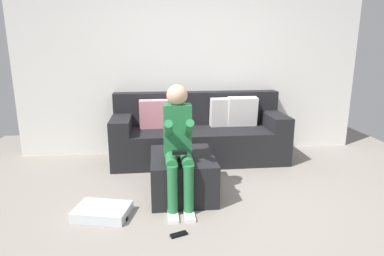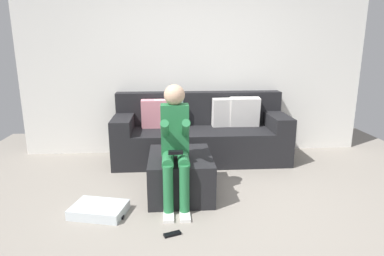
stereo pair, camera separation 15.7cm
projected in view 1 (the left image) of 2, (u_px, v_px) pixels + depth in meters
The scene contains 8 objects.
ground_plane at pixel (216, 216), 3.18m from camera, with size 6.55×6.55×0.00m, color gray.
wall_back at pixel (192, 59), 4.85m from camera, with size 5.04×0.10×2.79m, color silver.
couch_sectional at pixel (199, 134), 4.71m from camera, with size 2.39×0.85×0.93m.
ottoman at pixel (182, 175), 3.60m from camera, with size 0.67×0.83×0.44m, color black.
person_seated at pixel (178, 139), 3.28m from camera, with size 0.28×0.63×1.21m.
storage_bin at pixel (102, 211), 3.16m from camera, with size 0.50×0.35×0.09m, color silver.
remote_near_ottoman at pixel (179, 234), 2.84m from camera, with size 0.15×0.05×0.02m, color black.
remote_by_storage_bin at pixel (120, 219), 3.10m from camera, with size 0.16×0.05×0.02m, color black.
Camera 1 is at (-0.55, -2.83, 1.59)m, focal length 30.96 mm.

